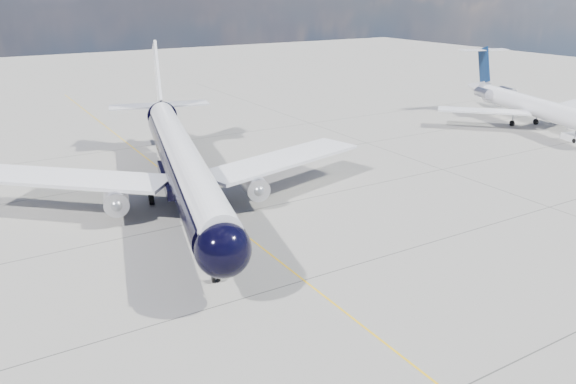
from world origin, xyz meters
The scene contains 5 objects.
ground centered at (0.00, 30.00, 0.00)m, with size 320.00×320.00×0.00m, color gray.
taxiway_centerline centered at (0.00, 25.00, 0.00)m, with size 0.16×160.00×0.01m, color #EAB30C.
main_airliner centered at (-1.48, 31.47, 4.59)m, with size 40.95×50.62×14.81m.
regional_jet centered at (59.71, 36.67, 3.64)m, with size 28.39×33.36×11.55m.
boarding_stair centered at (57.41, 25.24, 0.64)m, with size 3.22×3.67×3.46m.
Camera 1 is at (-20.75, -22.14, 21.01)m, focal length 35.00 mm.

